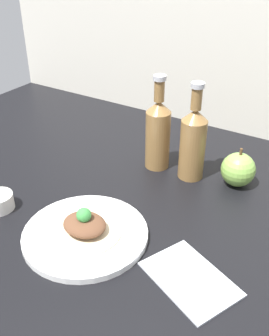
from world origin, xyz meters
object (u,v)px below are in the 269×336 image
(plate, at_px, (85,234))
(apple, at_px, (238,170))
(cider_bottle_left, at_px, (158,132))
(plated_food, at_px, (85,225))
(cider_bottle_right, at_px, (192,141))

(plate, xyz_separation_m, apple, (0.20, 0.37, 0.03))
(cider_bottle_left, distance_m, apple, 0.23)
(plated_food, relative_size, cider_bottle_right, 0.61)
(plated_food, relative_size, cider_bottle_left, 0.61)
(apple, bearing_deg, cider_bottle_right, -167.15)
(cider_bottle_right, relative_size, apple, 2.48)
(cider_bottle_right, bearing_deg, plate, -103.74)
(plate, xyz_separation_m, cider_bottle_right, (0.08, 0.34, 0.09))
(plate, height_order, cider_bottle_right, cider_bottle_right)
(plated_food, bearing_deg, cider_bottle_left, 92.82)
(plate, relative_size, apple, 2.58)
(plate, bearing_deg, plated_food, 0.00)
(apple, bearing_deg, cider_bottle_left, -172.94)
(plate, xyz_separation_m, plated_food, (0.00, 0.00, 0.02))
(plated_food, bearing_deg, plate, 0.00)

